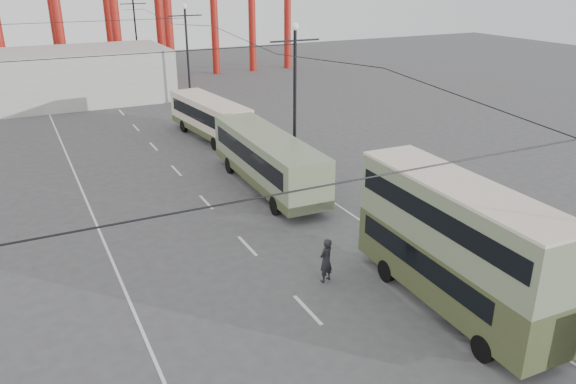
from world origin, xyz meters
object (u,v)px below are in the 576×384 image
double_decker_bus (456,241)px  pedestrian (326,260)px  single_decker_green (267,159)px  single_decker_cream (210,117)px

double_decker_bus → pedestrian: double_decker_bus is taller
double_decker_bus → single_decker_green: size_ratio=0.83×
double_decker_bus → pedestrian: (-3.26, 3.82, -1.89)m
single_decker_green → single_decker_cream: bearing=89.1°
single_decker_green → pedestrian: single_decker_green is taller
double_decker_bus → single_decker_green: 14.83m
pedestrian → double_decker_bus: bearing=108.7°
double_decker_bus → single_decker_green: (-0.91, 14.77, -1.02)m
single_decker_green → pedestrian: (-2.35, -10.95, -0.87)m
pedestrian → single_decker_cream: bearing=-119.0°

